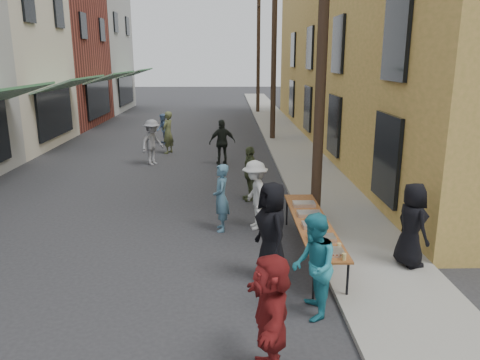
{
  "coord_description": "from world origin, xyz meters",
  "views": [
    {
      "loc": [
        2.07,
        -8.41,
        4.05
      ],
      "look_at": [
        2.33,
        2.07,
        1.3
      ],
      "focal_mm": 35.0,
      "sensor_mm": 36.0,
      "label": 1
    }
  ],
  "objects_px": {
    "guest_front_a": "(272,231)",
    "utility_pole_near": "(323,38)",
    "utility_pole_far": "(258,51)",
    "serving_table": "(312,224)",
    "guest_front_c": "(314,266)",
    "server": "(412,225)",
    "catering_tray_sausage": "(329,252)",
    "utility_pole_mid": "(274,48)"
  },
  "relations": [
    {
      "from": "utility_pole_far",
      "to": "guest_front_c",
      "type": "distance_m",
      "value": 28.91
    },
    {
      "from": "utility_pole_near",
      "to": "guest_front_a",
      "type": "distance_m",
      "value": 5.08
    },
    {
      "from": "utility_pole_far",
      "to": "guest_front_a",
      "type": "bearing_deg",
      "value": -93.02
    },
    {
      "from": "utility_pole_near",
      "to": "utility_pole_far",
      "type": "bearing_deg",
      "value": 90.0
    },
    {
      "from": "utility_pole_near",
      "to": "utility_pole_far",
      "type": "distance_m",
      "value": 24.0
    },
    {
      "from": "guest_front_a",
      "to": "utility_pole_near",
      "type": "bearing_deg",
      "value": 138.45
    },
    {
      "from": "catering_tray_sausage",
      "to": "guest_front_a",
      "type": "relative_size",
      "value": 0.27
    },
    {
      "from": "utility_pole_mid",
      "to": "utility_pole_far",
      "type": "height_order",
      "value": "same"
    },
    {
      "from": "utility_pole_mid",
      "to": "server",
      "type": "height_order",
      "value": "utility_pole_mid"
    },
    {
      "from": "utility_pole_mid",
      "to": "utility_pole_near",
      "type": "bearing_deg",
      "value": -90.0
    },
    {
      "from": "utility_pole_near",
      "to": "guest_front_c",
      "type": "height_order",
      "value": "utility_pole_near"
    },
    {
      "from": "guest_front_c",
      "to": "server",
      "type": "bearing_deg",
      "value": 131.08
    },
    {
      "from": "catering_tray_sausage",
      "to": "guest_front_a",
      "type": "distance_m",
      "value": 1.14
    },
    {
      "from": "guest_front_c",
      "to": "utility_pole_mid",
      "type": "bearing_deg",
      "value": -178.99
    },
    {
      "from": "catering_tray_sausage",
      "to": "utility_pole_far",
      "type": "bearing_deg",
      "value": 88.98
    },
    {
      "from": "utility_pole_far",
      "to": "server",
      "type": "height_order",
      "value": "utility_pole_far"
    },
    {
      "from": "utility_pole_near",
      "to": "guest_front_a",
      "type": "bearing_deg",
      "value": -113.43
    },
    {
      "from": "server",
      "to": "serving_table",
      "type": "bearing_deg",
      "value": 54.16
    },
    {
      "from": "utility_pole_mid",
      "to": "serving_table",
      "type": "height_order",
      "value": "utility_pole_mid"
    },
    {
      "from": "server",
      "to": "guest_front_c",
      "type": "bearing_deg",
      "value": 112.66
    },
    {
      "from": "utility_pole_mid",
      "to": "guest_front_a",
      "type": "height_order",
      "value": "utility_pole_mid"
    },
    {
      "from": "catering_tray_sausage",
      "to": "guest_front_a",
      "type": "xyz_separation_m",
      "value": [
        -0.94,
        0.62,
        0.15
      ]
    },
    {
      "from": "utility_pole_near",
      "to": "server",
      "type": "height_order",
      "value": "utility_pole_near"
    },
    {
      "from": "utility_pole_mid",
      "to": "guest_front_c",
      "type": "distance_m",
      "value": 17.08
    },
    {
      "from": "utility_pole_mid",
      "to": "utility_pole_far",
      "type": "xyz_separation_m",
      "value": [
        0.0,
        12.0,
        0.0
      ]
    },
    {
      "from": "utility_pole_far",
      "to": "server",
      "type": "distance_m",
      "value": 27.27
    },
    {
      "from": "guest_front_c",
      "to": "server",
      "type": "xyz_separation_m",
      "value": [
        2.2,
        1.66,
        0.07
      ]
    },
    {
      "from": "catering_tray_sausage",
      "to": "guest_front_a",
      "type": "bearing_deg",
      "value": 146.61
    },
    {
      "from": "guest_front_a",
      "to": "server",
      "type": "bearing_deg",
      "value": 78.52
    },
    {
      "from": "serving_table",
      "to": "catering_tray_sausage",
      "type": "bearing_deg",
      "value": -90.0
    },
    {
      "from": "serving_table",
      "to": "catering_tray_sausage",
      "type": "xyz_separation_m",
      "value": [
        -0.0,
        -1.65,
        0.08
      ]
    },
    {
      "from": "serving_table",
      "to": "guest_front_c",
      "type": "xyz_separation_m",
      "value": [
        -0.4,
        -2.37,
        0.15
      ]
    },
    {
      "from": "utility_pole_near",
      "to": "guest_front_a",
      "type": "xyz_separation_m",
      "value": [
        -1.44,
        -3.33,
        -3.56
      ]
    },
    {
      "from": "utility_pole_mid",
      "to": "catering_tray_sausage",
      "type": "relative_size",
      "value": 18.0
    },
    {
      "from": "guest_front_c",
      "to": "server",
      "type": "relative_size",
      "value": 1.04
    },
    {
      "from": "utility_pole_far",
      "to": "serving_table",
      "type": "distance_m",
      "value": 26.57
    },
    {
      "from": "utility_pole_near",
      "to": "utility_pole_mid",
      "type": "relative_size",
      "value": 1.0
    },
    {
      "from": "serving_table",
      "to": "guest_front_a",
      "type": "distance_m",
      "value": 1.41
    },
    {
      "from": "catering_tray_sausage",
      "to": "guest_front_a",
      "type": "height_order",
      "value": "guest_front_a"
    },
    {
      "from": "utility_pole_mid",
      "to": "guest_front_c",
      "type": "height_order",
      "value": "utility_pole_mid"
    },
    {
      "from": "utility_pole_near",
      "to": "serving_table",
      "type": "xyz_separation_m",
      "value": [
        -0.5,
        -2.3,
        -3.79
      ]
    },
    {
      "from": "guest_front_c",
      "to": "server",
      "type": "distance_m",
      "value": 2.75
    }
  ]
}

